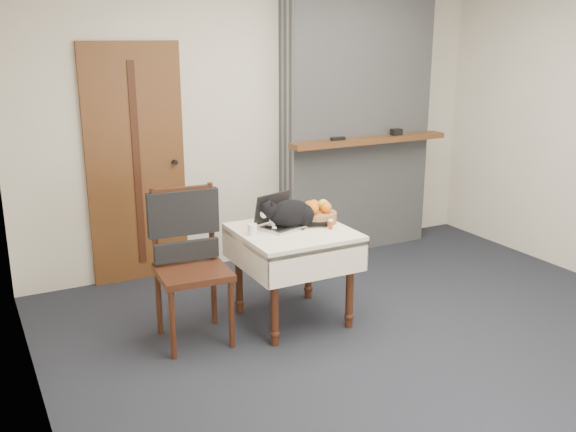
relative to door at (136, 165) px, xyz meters
name	(u,v)px	position (x,y,z in m)	size (l,w,h in m)	color
ground	(390,339)	(1.20, -1.97, -1.00)	(4.50, 4.50, 0.00)	black
room_shell	(360,77)	(1.20, -1.51, 0.76)	(4.52, 4.01, 2.61)	beige
door	(136,165)	(0.00, 0.00, 0.00)	(0.82, 0.10, 2.00)	brown
chimney	(356,116)	(2.10, -0.13, 0.30)	(1.62, 0.48, 2.60)	gray
side_table	(293,245)	(0.75, -1.37, -0.41)	(0.78, 0.78, 0.70)	#3E2011
laptop	(280,219)	(0.70, -1.26, -0.24)	(0.39, 0.36, 0.24)	#B7B7BC
cat	(291,214)	(0.76, -1.32, -0.20)	(0.48, 0.24, 0.24)	black
cream_jar	(252,229)	(0.45, -1.35, -0.26)	(0.07, 0.07, 0.08)	white
pill_bottle	(331,224)	(1.00, -1.49, -0.26)	(0.04, 0.04, 0.07)	#9C3713
fruit_basket	(317,214)	(1.00, -1.29, -0.24)	(0.28, 0.28, 0.16)	#9B603E
desk_clutter	(304,224)	(0.89, -1.29, -0.30)	(0.14, 0.02, 0.01)	black
chair	(187,243)	(0.00, -1.25, -0.32)	(0.51, 0.50, 1.06)	#3E2011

